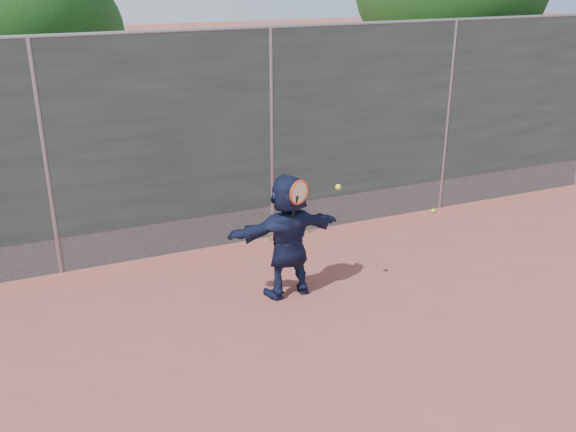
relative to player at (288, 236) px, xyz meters
name	(u,v)px	position (x,y,z in m)	size (l,w,h in m)	color
ground	(402,360)	(0.50, -1.78, -0.76)	(80.00, 80.00, 0.00)	#9E4C42
player	(288,236)	(0.00, 0.00, 0.00)	(1.42, 0.45, 1.53)	#151B3C
ball_ground	(433,211)	(3.26, 1.56, -0.73)	(0.07, 0.07, 0.07)	yellow
fence	(271,132)	(0.50, 1.72, 0.82)	(20.00, 0.06, 3.03)	#38423D
swing_action	(303,193)	(0.09, -0.20, 0.59)	(0.65, 0.17, 0.51)	red
tree_left	(28,21)	(-2.35, 4.77, 2.18)	(3.15, 3.00, 4.53)	#382314
weed_clump	(293,227)	(0.79, 1.60, -0.63)	(0.68, 0.07, 0.30)	#387226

